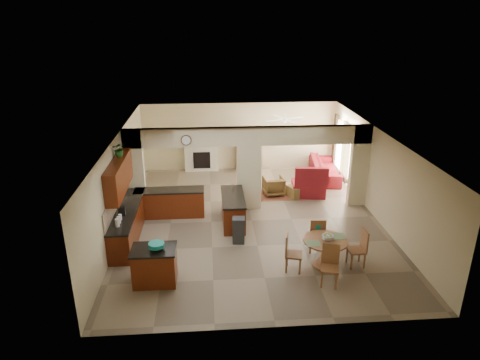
{
  "coord_description": "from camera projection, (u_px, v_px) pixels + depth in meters",
  "views": [
    {
      "loc": [
        -1.3,
        -12.16,
        6.1
      ],
      "look_at": [
        -0.35,
        0.3,
        1.28
      ],
      "focal_mm": 32.0,
      "sensor_mm": 36.0,
      "label": 1
    }
  ],
  "objects": [
    {
      "name": "window_a",
      "position": [
        354.0,
        159.0,
        15.59
      ],
      "size": [
        0.02,
        0.9,
        1.9
      ],
      "primitive_type": "cube",
      "color": "white",
      "rests_on": "wall_right"
    },
    {
      "name": "wall_front",
      "position": [
        278.0,
        270.0,
        8.45
      ],
      "size": [
        8.0,
        0.0,
        8.0
      ],
      "primitive_type": "plane",
      "rotation": [
        -1.57,
        0.0,
        0.0
      ],
      "color": "beige",
      "rests_on": "floor"
    },
    {
      "name": "wall_right",
      "position": [
        379.0,
        176.0,
        13.39
      ],
      "size": [
        0.0,
        10.0,
        10.0
      ],
      "primitive_type": "plane",
      "rotation": [
        1.57,
        0.0,
        -1.57
      ],
      "color": "beige",
      "rests_on": "floor"
    },
    {
      "name": "trash_can",
      "position": [
        239.0,
        231.0,
        12.17
      ],
      "size": [
        0.36,
        0.31,
        0.71
      ],
      "primitive_type": "cube",
      "rotation": [
        0.0,
        0.0,
        -0.09
      ],
      "color": "#29292B",
      "rests_on": "floor"
    },
    {
      "name": "plant",
      "position": [
        119.0,
        149.0,
        12.04
      ],
      "size": [
        0.4,
        0.35,
        0.42
      ],
      "primitive_type": "imported",
      "rotation": [
        0.0,
        0.0,
        0.05
      ],
      "color": "#184713",
      "rests_on": "upper_cabinets"
    },
    {
      "name": "partition_right_pier",
      "position": [
        359.0,
        166.0,
        14.29
      ],
      "size": [
        0.6,
        0.25,
        2.8
      ],
      "primitive_type": "cube",
      "color": "beige",
      "rests_on": "floor"
    },
    {
      "name": "wall_left",
      "position": [
        120.0,
        183.0,
        12.82
      ],
      "size": [
        0.0,
        10.0,
        10.0
      ],
      "primitive_type": "plane",
      "rotation": [
        1.57,
        0.0,
        1.57
      ],
      "color": "beige",
      "rests_on": "floor"
    },
    {
      "name": "fruit_bowl",
      "position": [
        328.0,
        237.0,
        10.81
      ],
      "size": [
        0.29,
        0.29,
        0.16
      ],
      "primitive_type": "cylinder",
      "color": "#83AE25",
      "rests_on": "dining_table"
    },
    {
      "name": "window_b",
      "position": [
        340.0,
        146.0,
        17.18
      ],
      "size": [
        0.02,
        0.9,
        1.9
      ],
      "primitive_type": "cube",
      "color": "white",
      "rests_on": "wall_right"
    },
    {
      "name": "wall_clock",
      "position": [
        186.0,
        140.0,
        13.37
      ],
      "size": [
        0.34,
        0.03,
        0.34
      ],
      "primitive_type": "cylinder",
      "rotation": [
        1.57,
        0.0,
        0.0
      ],
      "color": "#51261B",
      "rests_on": "partition_header"
    },
    {
      "name": "drape_b_right",
      "position": [
        335.0,
        142.0,
        17.73
      ],
      "size": [
        0.1,
        0.28,
        2.3
      ],
      "primitive_type": "cube",
      "color": "#44251B",
      "rests_on": "wall_right"
    },
    {
      "name": "rug",
      "position": [
        278.0,
        194.0,
        15.64
      ],
      "size": [
        1.6,
        1.3,
        0.01
      ],
      "primitive_type": "cube",
      "color": "brown",
      "rests_on": "floor"
    },
    {
      "name": "glazed_door",
      "position": [
        346.0,
        156.0,
        16.44
      ],
      "size": [
        0.02,
        0.7,
        2.1
      ],
      "primitive_type": "cube",
      "color": "white",
      "rests_on": "wall_right"
    },
    {
      "name": "shelving_unit",
      "position": [
        248.0,
        149.0,
        17.79
      ],
      "size": [
        1.0,
        0.32,
        1.8
      ],
      "primitive_type": "cube",
      "color": "brown",
      "rests_on": "floor"
    },
    {
      "name": "fireplace",
      "position": [
        202.0,
        157.0,
        17.77
      ],
      "size": [
        1.6,
        0.35,
        1.2
      ],
      "color": "beige",
      "rests_on": "floor"
    },
    {
      "name": "drape_a_left",
      "position": [
        358.0,
        164.0,
        15.03
      ],
      "size": [
        0.1,
        0.28,
        2.3
      ],
      "primitive_type": "cube",
      "color": "#44251B",
      "rests_on": "wall_right"
    },
    {
      "name": "chair_south",
      "position": [
        330.0,
        263.0,
        10.25
      ],
      "size": [
        0.52,
        0.52,
        1.02
      ],
      "rotation": [
        0.0,
        0.0,
        -0.29
      ],
      "color": "brown",
      "rests_on": "floor"
    },
    {
      "name": "upper_cabinets",
      "position": [
        119.0,
        176.0,
        11.9
      ],
      "size": [
        0.35,
        2.4,
        0.9
      ],
      "primitive_type": "cube",
      "color": "#471708",
      "rests_on": "wall_left"
    },
    {
      "name": "armchair",
      "position": [
        274.0,
        186.0,
        15.49
      ],
      "size": [
        0.78,
        0.79,
        0.66
      ],
      "primitive_type": "imported",
      "rotation": [
        0.0,
        0.0,
        3.25
      ],
      "color": "maroon",
      "rests_on": "floor"
    },
    {
      "name": "dining_table",
      "position": [
        325.0,
        249.0,
        10.94
      ],
      "size": [
        1.14,
        1.14,
        0.78
      ],
      "color": "brown",
      "rests_on": "floor"
    },
    {
      "name": "wall_back",
      "position": [
        240.0,
        136.0,
        17.75
      ],
      "size": [
        8.0,
        0.0,
        8.0
      ],
      "primitive_type": "plane",
      "rotation": [
        1.57,
        0.0,
        0.0
      ],
      "color": "beige",
      "rests_on": "floor"
    },
    {
      "name": "kitchen_counter",
      "position": [
        146.0,
        214.0,
        12.97
      ],
      "size": [
        2.52,
        3.29,
        1.48
      ],
      "color": "#471708",
      "rests_on": "floor"
    },
    {
      "name": "ceiling",
      "position": [
        253.0,
        135.0,
        12.6
      ],
      "size": [
        10.0,
        10.0,
        0.0
      ],
      "primitive_type": "plane",
      "rotation": [
        3.14,
        0.0,
        0.0
      ],
      "color": "white",
      "rests_on": "wall_back"
    },
    {
      "name": "drape_b_left",
      "position": [
        344.0,
        150.0,
        16.62
      ],
      "size": [
        0.1,
        0.28,
        2.3
      ],
      "primitive_type": "cube",
      "color": "#44251B",
      "rests_on": "wall_right"
    },
    {
      "name": "teal_bowl",
      "position": [
        157.0,
        246.0,
        10.07
      ],
      "size": [
        0.38,
        0.38,
        0.18
      ],
      "primitive_type": "cylinder",
      "color": "teal",
      "rests_on": "kitchen_island"
    },
    {
      "name": "ceiling_fan",
      "position": [
        285.0,
        119.0,
        15.58
      ],
      "size": [
        1.0,
        1.0,
        0.1
      ],
      "primitive_type": "cylinder",
      "color": "white",
      "rests_on": "ceiling"
    },
    {
      "name": "chair_north",
      "position": [
        317.0,
        234.0,
        11.6
      ],
      "size": [
        0.45,
        0.45,
        1.02
      ],
      "rotation": [
        0.0,
        0.0,
        3.06
      ],
      "color": "brown",
      "rests_on": "floor"
    },
    {
      "name": "partition_center_pier",
      "position": [
        249.0,
        177.0,
        14.14
      ],
      "size": [
        0.8,
        0.25,
        2.2
      ],
      "primitive_type": "cube",
      "color": "beige",
      "rests_on": "floor"
    },
    {
      "name": "chair_west",
      "position": [
        291.0,
        251.0,
        10.78
      ],
      "size": [
        0.51,
        0.51,
        1.02
      ],
      "rotation": [
        0.0,
        0.0,
        1.32
      ],
      "color": "brown",
      "rests_on": "floor"
    },
    {
      "name": "chaise",
      "position": [
        308.0,
        189.0,
        15.5
      ],
      "size": [
        1.27,
        1.08,
        0.46
      ],
      "primitive_type": "cube",
      "rotation": [
        0.0,
        0.0,
        -0.12
      ],
      "color": "maroon",
      "rests_on": "floor"
    },
    {
      "name": "ottoman",
      "position": [
        296.0,
        191.0,
        15.33
      ],
      "size": [
        0.71,
        0.71,
        0.4
      ],
      "primitive_type": "cube",
      "rotation": [
        0.0,
        0.0,
        0.36
      ],
      "color": "maroon",
      "rests_on": "floor"
    },
    {
      "name": "sofa",
      "position": [
        325.0,
        169.0,
        17.08
      ],
      "size": [
        2.69,
        1.34,
        0.75
      ],
      "primitive_type": "imported",
      "rotation": [
        0.0,
        0.0,
        1.44
      ],
      "color": "maroon",
      "rests_on": "floor"
    },
    {
      "name": "kitchen_island",
      "position": [
        155.0,
        265.0,
        10.3
      ],
      "size": [
        1.07,
        0.77,
        0.93
      ],
      "rotation": [
        0.0,
        0.0,
        -0.01
      ],
      "color": "#471708",
      "rests_on": "floor"
    },
    {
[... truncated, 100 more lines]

